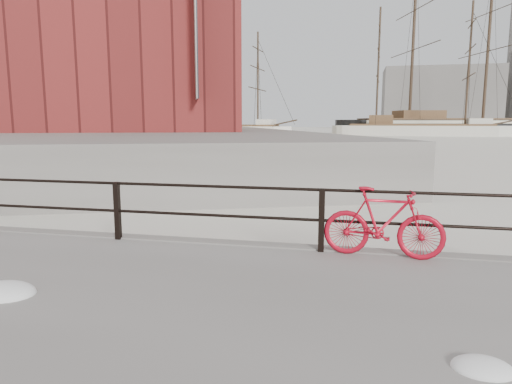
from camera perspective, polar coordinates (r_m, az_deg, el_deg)
The scene contains 13 objects.
far_quay at distance 87.40m, azimuth -12.58°, elevation 7.62°, with size 24.00×150.00×1.80m, color gray.
bicycle at distance 7.08m, azimuth 15.64°, elevation -3.69°, with size 1.76×0.26×1.06m, color #B90C20.
barque_black at distance 102.94m, azimuth 26.38°, elevation 6.56°, with size 67.05×21.94×37.45m, color black, non-canonical shape.
schooner_mid at distance 83.27m, azimuth 19.67°, elevation 6.65°, with size 31.45×13.31×22.39m, color beige, non-canonical shape.
schooner_left at distance 82.17m, azimuth -3.47°, elevation 7.12°, with size 24.06×10.93×18.30m, color silver, non-canonical shape.
workboat_near at distance 39.46m, azimuth -17.59°, elevation 4.94°, with size 12.39×4.13×7.00m, color black, non-canonical shape.
workboat_far at distance 60.68m, azimuth -14.63°, elevation 6.27°, with size 11.75×4.06×7.00m, color black, non-canonical shape.
apartment_mustard at distance 55.67m, azimuth -17.10°, elevation 19.32°, with size 22.00×15.00×22.20m, color gold.
apartment_cream at distance 78.19m, azimuth -14.79°, elevation 15.88°, with size 20.00×15.00×21.20m, color beige.
apartment_grey at distance 100.09m, azimuth -13.63°, elevation 14.88°, with size 22.00×15.00×23.20m, color #A4A49F.
apartment_brick at distance 122.85m, azimuth -12.83°, elevation 13.26°, with size 24.00×15.00×21.20m, color maroon.
industrial_west at distance 149.09m, azimuth 21.85°, elevation 10.72°, with size 32.00×18.00×18.00m, color gray.
smokestack at distance 164.64m, azimuth 29.37°, elevation 14.54°, with size 2.80×2.80×44.00m, color gray.
Camera 1 is at (-2.98, -7.16, 2.37)m, focal length 32.00 mm.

